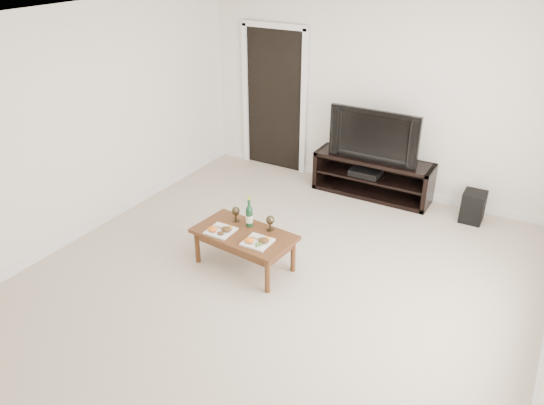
{
  "coord_description": "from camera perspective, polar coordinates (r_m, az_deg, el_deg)",
  "views": [
    {
      "loc": [
        2.2,
        -3.87,
        3.26
      ],
      "look_at": [
        -0.27,
        0.43,
        0.7
      ],
      "focal_mm": 35.0,
      "sensor_mm": 36.0,
      "label": 1
    }
  ],
  "objects": [
    {
      "name": "back_wall",
      "position": [
        7.26,
        11.31,
        11.11
      ],
      "size": [
        5.0,
        0.04,
        2.6
      ],
      "primitive_type": "cube",
      "color": "white",
      "rests_on": "ground"
    },
    {
      "name": "plate_left",
      "position": [
        5.61,
        -5.55,
        -2.84
      ],
      "size": [
        0.27,
        0.27,
        0.07
      ],
      "primitive_type": "cube",
      "color": "white",
      "rests_on": "coffee_table"
    },
    {
      "name": "media_console",
      "position": [
        7.33,
        10.75,
        2.75
      ],
      "size": [
        1.59,
        0.45,
        0.55
      ],
      "primitive_type": "cube",
      "color": "black",
      "rests_on": "ground"
    },
    {
      "name": "av_receiver",
      "position": [
        7.33,
        10.05,
        3.24
      ],
      "size": [
        0.4,
        0.31,
        0.08
      ],
      "primitive_type": "cube",
      "rotation": [
        0.0,
        0.0,
        -0.01
      ],
      "color": "black",
      "rests_on": "media_console"
    },
    {
      "name": "floor",
      "position": [
        5.51,
        0.2,
        -8.94
      ],
      "size": [
        5.5,
        5.5,
        0.0
      ],
      "primitive_type": "plane",
      "color": "beige",
      "rests_on": "ground"
    },
    {
      "name": "doorway",
      "position": [
        7.91,
        0.27,
        10.89
      ],
      "size": [
        0.9,
        0.02,
        2.05
      ],
      "primitive_type": "cube",
      "color": "black",
      "rests_on": "ground"
    },
    {
      "name": "television",
      "position": [
        7.1,
        11.19,
        7.31
      ],
      "size": [
        1.2,
        0.16,
        0.69
      ],
      "primitive_type": "imported",
      "rotation": [
        0.0,
        0.0,
        -0.0
      ],
      "color": "black",
      "rests_on": "media_console"
    },
    {
      "name": "subwoofer",
      "position": [
        7.03,
        20.81,
        -0.43
      ],
      "size": [
        0.27,
        0.27,
        0.4
      ],
      "primitive_type": "cube",
      "rotation": [
        0.0,
        0.0,
        0.0
      ],
      "color": "black",
      "rests_on": "ground"
    },
    {
      "name": "ceiling",
      "position": [
        4.49,
        0.26,
        19.13
      ],
      "size": [
        5.0,
        5.5,
        0.04
      ],
      "primitive_type": "cube",
      "color": "white",
      "rests_on": "back_wall"
    },
    {
      "name": "coffee_table",
      "position": [
        5.7,
        -2.98,
        -5.08
      ],
      "size": [
        1.12,
        0.68,
        0.42
      ],
      "primitive_type": "cube",
      "rotation": [
        0.0,
        0.0,
        -0.1
      ],
      "color": "#523017",
      "rests_on": "ground"
    },
    {
      "name": "goblet_right",
      "position": [
        5.59,
        -0.2,
        -2.22
      ],
      "size": [
        0.09,
        0.09,
        0.17
      ],
      "primitive_type": null,
      "color": "#3D3421",
      "rests_on": "coffee_table"
    },
    {
      "name": "wine_bottle",
      "position": [
        5.63,
        -2.47,
        -0.96
      ],
      "size": [
        0.07,
        0.07,
        0.35
      ],
      "primitive_type": "cylinder",
      "color": "#103C1E",
      "rests_on": "coffee_table"
    },
    {
      "name": "plate_right",
      "position": [
        5.39,
        -1.57,
        -4.05
      ],
      "size": [
        0.27,
        0.27,
        0.07
      ],
      "primitive_type": "cube",
      "color": "white",
      "rests_on": "coffee_table"
    },
    {
      "name": "goblet_left",
      "position": [
        5.78,
        -3.92,
        -1.23
      ],
      "size": [
        0.09,
        0.09,
        0.17
      ],
      "primitive_type": null,
      "color": "#3D3421",
      "rests_on": "coffee_table"
    }
  ]
}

